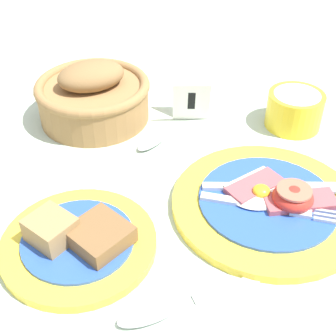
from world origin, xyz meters
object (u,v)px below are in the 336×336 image
at_px(bread_plate, 78,241).
at_px(teaspoon_by_saucer, 142,148).
at_px(bread_basket, 93,96).
at_px(teaspoon_near_cup, 174,305).
at_px(number_card, 191,99).
at_px(breakfast_plate, 269,202).
at_px(sugar_cup, 295,109).

xyz_separation_m(bread_plate, teaspoon_by_saucer, (0.09, 0.19, -0.01)).
xyz_separation_m(bread_plate, bread_basket, (0.02, 0.29, 0.03)).
bearing_deg(bread_plate, teaspoon_near_cup, -43.93).
relative_size(bread_plate, number_card, 2.54).
bearing_deg(number_card, bread_plate, -116.49).
distance_m(teaspoon_by_saucer, teaspoon_near_cup, 0.28).
height_order(teaspoon_by_saucer, teaspoon_near_cup, same).
distance_m(breakfast_plate, teaspoon_by_saucer, 0.21).
distance_m(bread_plate, teaspoon_near_cup, 0.14).
xyz_separation_m(number_card, teaspoon_by_saucer, (-0.09, -0.08, -0.03)).
xyz_separation_m(bread_plate, number_card, (0.18, 0.27, 0.03)).
bearing_deg(teaspoon_by_saucer, bread_plate, -161.85).
bearing_deg(sugar_cup, breakfast_plate, -116.78).
bearing_deg(bread_basket, bread_plate, -93.80).
relative_size(sugar_cup, teaspoon_by_saucer, 0.59).
height_order(sugar_cup, teaspoon_near_cup, sugar_cup).
bearing_deg(breakfast_plate, bread_plate, -170.80).
distance_m(breakfast_plate, bread_basket, 0.34).
height_order(breakfast_plate, bread_basket, bread_basket).
bearing_deg(bread_plate, teaspoon_by_saucer, 64.25).
height_order(number_card, teaspoon_near_cup, number_card).
height_order(bread_basket, number_card, bread_basket).
xyz_separation_m(breakfast_plate, bread_basket, (-0.23, 0.25, 0.03)).
xyz_separation_m(sugar_cup, teaspoon_near_cup, (-0.24, -0.33, -0.03)).
bearing_deg(teaspoon_by_saucer, bread_basket, 77.65).
relative_size(number_card, teaspoon_near_cup, 0.38).
xyz_separation_m(bread_plate, teaspoon_near_cup, (0.10, -0.10, -0.01)).
distance_m(number_card, teaspoon_near_cup, 0.38).
distance_m(bread_plate, bread_basket, 0.29).
bearing_deg(number_card, bread_basket, 179.24).
bearing_deg(bread_plate, breakfast_plate, 9.20).
relative_size(breakfast_plate, sugar_cup, 2.78).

